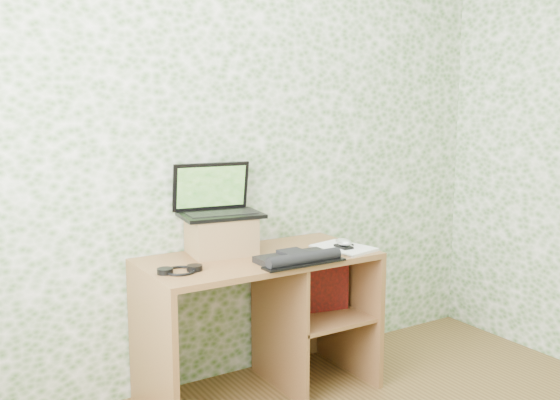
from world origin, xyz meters
TOP-DOWN VIEW (x-y plane):
  - wall_back at (0.00, 1.75)m, footprint 3.50×0.00m
  - desk at (0.08, 1.47)m, footprint 1.20×0.60m
  - riser at (-0.14, 1.58)m, footprint 0.36×0.31m
  - laptop at (-0.14, 1.63)m, footprint 0.44×0.34m
  - keyboard at (0.10, 1.23)m, footprint 0.44×0.22m
  - headphones at (-0.46, 1.36)m, footprint 0.21×0.17m
  - notepad at (0.46, 1.33)m, footprint 0.28×0.35m
  - mouse at (0.44, 1.30)m, footprint 0.07×0.11m
  - pen at (0.53, 1.38)m, footprint 0.04×0.15m
  - red_box at (0.41, 1.44)m, footprint 0.28×0.14m

SIDE VIEW (x-z plane):
  - desk at x=0.08m, z-range 0.11..0.86m
  - red_box at x=0.41m, z-range 0.39..0.71m
  - notepad at x=0.46m, z-range 0.75..0.76m
  - headphones at x=-0.46m, z-range 0.75..0.77m
  - pen at x=0.53m, z-range 0.76..0.77m
  - keyboard at x=0.10m, z-range 0.74..0.80m
  - mouse at x=0.44m, z-range 0.76..0.80m
  - riser at x=-0.14m, z-range 0.75..0.94m
  - laptop at x=-0.14m, z-range 0.87..1.14m
  - wall_back at x=0.00m, z-range -0.45..3.05m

